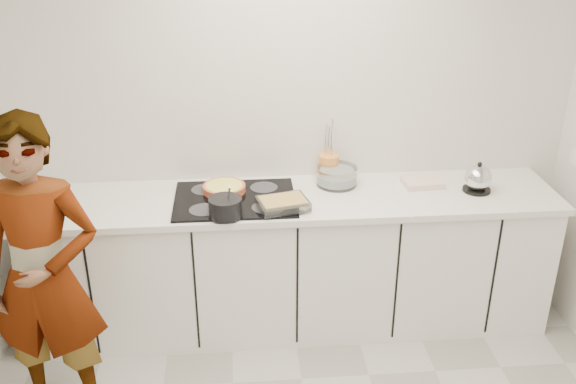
{
  "coord_description": "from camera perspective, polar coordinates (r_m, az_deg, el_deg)",
  "views": [
    {
      "loc": [
        -0.33,
        -2.21,
        2.57
      ],
      "look_at": [
        -0.05,
        1.05,
        1.05
      ],
      "focal_mm": 40.0,
      "sensor_mm": 36.0,
      "label": 1
    }
  ],
  "objects": [
    {
      "name": "countertop",
      "position": [
        3.88,
        0.45,
        -0.69
      ],
      "size": [
        3.24,
        0.64,
        0.04
      ],
      "primitive_type": "cube",
      "color": "white",
      "rests_on": "base_cabinets"
    },
    {
      "name": "wall_back",
      "position": [
        4.02,
        0.04,
        6.55
      ],
      "size": [
        3.6,
        0.0,
        2.6
      ],
      "primitive_type": "cube",
      "color": "silver",
      "rests_on": "ground"
    },
    {
      "name": "base_cabinets",
      "position": [
        4.1,
        0.42,
        -6.43
      ],
      "size": [
        3.2,
        0.58,
        0.87
      ],
      "primitive_type": "cube",
      "color": "white",
      "rests_on": "floor"
    },
    {
      "name": "tea_towel",
      "position": [
        4.11,
        11.85,
        0.83
      ],
      "size": [
        0.25,
        0.19,
        0.04
      ],
      "primitive_type": "cube",
      "rotation": [
        0.0,
        0.0,
        0.06
      ],
      "color": "white",
      "rests_on": "countertop"
    },
    {
      "name": "saucepan",
      "position": [
        3.61,
        -5.59,
        -1.33
      ],
      "size": [
        0.19,
        0.19,
        0.18
      ],
      "color": "black",
      "rests_on": "hob"
    },
    {
      "name": "baking_dish",
      "position": [
        3.69,
        -0.46,
        -0.99
      ],
      "size": [
        0.32,
        0.26,
        0.05
      ],
      "color": "silver",
      "rests_on": "hob"
    },
    {
      "name": "kettle",
      "position": [
        4.08,
        16.52,
        1.12
      ],
      "size": [
        0.21,
        0.21,
        0.19
      ],
      "color": "black",
      "rests_on": "countertop"
    },
    {
      "name": "cook",
      "position": [
        3.43,
        -20.92,
        -7.12
      ],
      "size": [
        0.66,
        0.47,
        1.68
      ],
      "primitive_type": "imported",
      "rotation": [
        0.0,
        0.0,
        -0.11
      ],
      "color": "white",
      "rests_on": "floor"
    },
    {
      "name": "tart_dish",
      "position": [
        3.92,
        -5.7,
        0.37
      ],
      "size": [
        0.29,
        0.29,
        0.04
      ],
      "color": "#C35A33",
      "rests_on": "hob"
    },
    {
      "name": "utensil_crock",
      "position": [
        4.1,
        3.63,
        2.25
      ],
      "size": [
        0.17,
        0.17,
        0.16
      ],
      "primitive_type": "cylinder",
      "rotation": [
        0.0,
        0.0,
        -0.37
      ],
      "color": "orange",
      "rests_on": "countertop"
    },
    {
      "name": "hob",
      "position": [
        3.84,
        -4.74,
        -0.65
      ],
      "size": [
        0.72,
        0.54,
        0.01
      ],
      "primitive_type": "cube",
      "color": "black",
      "rests_on": "countertop"
    },
    {
      "name": "mixing_bowl",
      "position": [
        4.03,
        4.36,
        1.37
      ],
      "size": [
        0.33,
        0.33,
        0.12
      ],
      "color": "silver",
      "rests_on": "countertop"
    }
  ]
}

